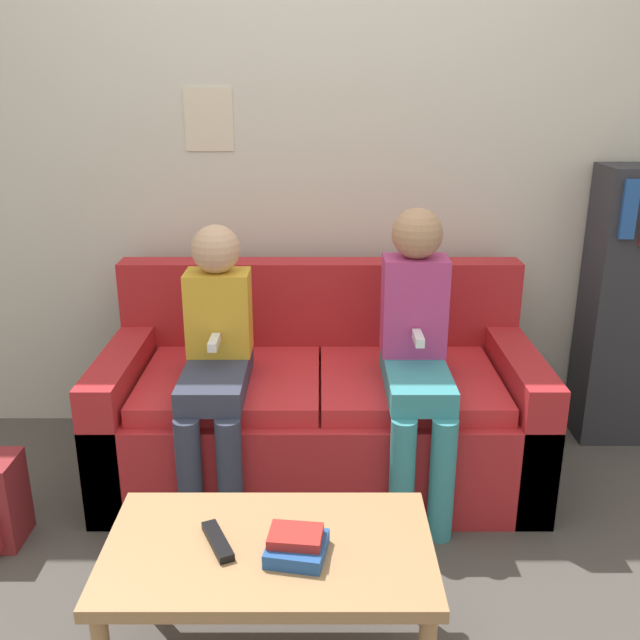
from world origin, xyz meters
TOP-DOWN VIEW (x-y plane):
  - ground_plane at (0.00, 0.00)m, footprint 10.00×10.00m
  - wall_back at (-0.00, 1.01)m, footprint 8.00×0.07m
  - couch at (0.00, 0.52)m, footprint 1.70×0.80m
  - coffee_table at (-0.14, -0.52)m, footprint 0.88×0.50m
  - person_left at (-0.38, 0.33)m, footprint 0.24×0.55m
  - person_right at (0.36, 0.34)m, footprint 0.24×0.55m
  - tv_remote at (-0.27, -0.52)m, footprint 0.11×0.17m
  - book_stack at (-0.06, -0.56)m, footprint 0.17×0.17m

SIDE VIEW (x-z plane):
  - ground_plane at x=0.00m, z-range 0.00..0.00m
  - couch at x=0.00m, z-range -0.13..0.69m
  - coffee_table at x=-0.14m, z-range 0.15..0.53m
  - tv_remote at x=-0.27m, z-range 0.39..0.41m
  - book_stack at x=-0.06m, z-range 0.38..0.45m
  - person_left at x=-0.38m, z-range 0.07..1.12m
  - person_right at x=0.36m, z-range 0.07..1.19m
  - wall_back at x=0.00m, z-range 0.00..2.60m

